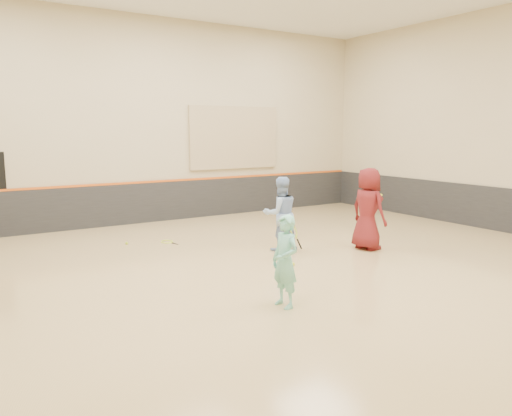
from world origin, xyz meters
TOP-DOWN VIEW (x-y plane):
  - room at (0.00, 0.00)m, footprint 15.04×12.04m
  - wainscot_back at (0.00, 5.97)m, footprint 14.90×0.04m
  - wainscot_right at (7.47, 0.00)m, footprint 0.04×11.90m
  - accent_stripe at (0.00, 5.96)m, footprint 14.90×0.03m
  - acoustic_panel at (2.80, 5.95)m, footprint 3.20×0.08m
  - girl at (-0.92, -2.11)m, footprint 0.38×0.55m
  - instructor at (1.16, 0.99)m, footprint 0.96×0.82m
  - young_man at (2.93, 0.00)m, footprint 0.66×0.96m
  - held_racket at (1.35, 0.75)m, footprint 0.37×0.37m
  - spare_racket at (-0.75, 3.15)m, footprint 0.66×0.66m
  - ball_under_racket at (0.61, -0.25)m, footprint 0.07×0.07m
  - ball_in_hand at (3.16, -0.17)m, footprint 0.07×0.07m
  - ball_beside_spare at (-1.67, 3.43)m, footprint 0.07×0.07m

SIDE VIEW (x-z plane):
  - spare_racket at x=-0.75m, z-range 0.00..0.06m
  - ball_under_racket at x=0.61m, z-range 0.00..0.07m
  - ball_beside_spare at x=-1.67m, z-range 0.00..0.07m
  - held_racket at x=1.35m, z-range 0.13..0.83m
  - wainscot_back at x=0.00m, z-range 0.00..1.20m
  - wainscot_right at x=7.47m, z-range 0.00..1.20m
  - girl at x=-0.92m, z-range 0.00..1.46m
  - room at x=0.00m, z-range -2.30..3.92m
  - instructor at x=1.16m, z-range 0.00..1.70m
  - young_man at x=2.93m, z-range 0.00..1.90m
  - accent_stripe at x=0.00m, z-range 1.19..1.25m
  - ball_in_hand at x=3.16m, z-range 1.23..1.30m
  - acoustic_panel at x=2.80m, z-range 1.50..3.50m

